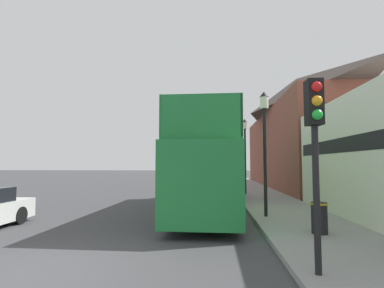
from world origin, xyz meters
name	(u,v)px	position (x,y,z in m)	size (l,w,h in m)	color
ground_plane	(172,188)	(0.00, 21.00, 0.00)	(144.00, 144.00, 0.00)	#3D3D3F
sidewalk	(253,190)	(6.78, 18.00, 0.07)	(3.24, 108.00, 0.14)	gray
brick_terrace_rear	(297,132)	(11.40, 22.26, 5.00)	(6.00, 22.07, 10.00)	brown
tour_bus	(208,170)	(3.45, 8.27, 1.82)	(2.70, 11.28, 4.15)	#1E7A38
parked_car_ahead_of_bus	(218,183)	(4.00, 17.34, 0.67)	(1.91, 3.98, 1.42)	black
traffic_signal	(315,130)	(5.56, -0.02, 2.73)	(0.28, 0.42, 3.53)	black
lamp_post_nearest	(265,130)	(5.66, 5.98, 3.43)	(0.35, 0.35, 4.78)	black
lamp_post_second	(245,142)	(5.78, 14.28, 3.54)	(0.35, 0.35, 4.96)	black
lamp_post_third	(236,148)	(5.81, 22.58, 3.58)	(0.35, 0.35, 5.03)	black
litter_bin	(319,217)	(6.69, 3.23, 0.61)	(0.48, 0.48, 0.88)	black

